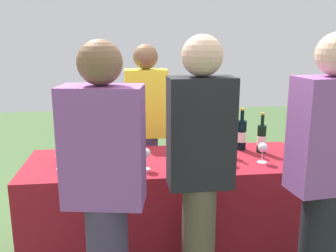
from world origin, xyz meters
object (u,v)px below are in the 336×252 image
object	(u,v)px
wine_glass_4	(226,149)
ice_bucket	(69,149)
server_pouring	(147,127)
wine_bottle_0	(100,142)
wine_glass_2	(145,154)
wine_glass_1	(79,156)
guest_0	(105,189)
guest_1	(200,169)
wine_bottle_2	(223,140)
wine_bottle_3	(241,135)
wine_glass_0	(60,156)
wine_bottle_1	(176,141)
guest_2	(326,175)
wine_glass_3	(196,149)
menu_board	(85,164)
wine_glass_5	(263,148)
wine_bottle_4	(261,138)

from	to	relation	value
wine_glass_4	ice_bucket	size ratio (longest dim) A/B	0.76
server_pouring	wine_bottle_0	bearing A→B (deg)	55.44
ice_bucket	wine_glass_2	bearing A→B (deg)	-25.22
wine_glass_1	guest_0	bearing A→B (deg)	-71.76
wine_glass_2	guest_1	distance (m)	0.50
wine_bottle_2	wine_bottle_3	size ratio (longest dim) A/B	0.92
wine_glass_0	wine_bottle_3	bearing A→B (deg)	12.17
ice_bucket	guest_1	size ratio (longest dim) A/B	0.11
wine_bottle_1	guest_2	world-z (taller)	guest_2
wine_glass_3	guest_1	xyz separation A→B (m)	(-0.08, -0.51, 0.04)
wine_glass_1	server_pouring	distance (m)	0.95
server_pouring	wine_glass_2	bearing A→B (deg)	85.54
wine_bottle_0	ice_bucket	xyz separation A→B (m)	(-0.22, -0.06, -0.03)
wine_bottle_1	wine_glass_3	xyz separation A→B (m)	(0.12, -0.17, -0.01)
wine_bottle_1	wine_glass_4	xyz separation A→B (m)	(0.32, -0.22, -0.01)
guest_1	wine_glass_0	bearing A→B (deg)	149.01
menu_board	wine_bottle_3	bearing A→B (deg)	-14.28
wine_glass_4	guest_2	distance (m)	0.73
wine_glass_3	server_pouring	size ratio (longest dim) A/B	0.09
wine_glass_0	menu_board	world-z (taller)	menu_board
wine_glass_5	guest_2	distance (m)	0.62
wine_bottle_3	guest_1	world-z (taller)	guest_1
wine_glass_0	guest_0	distance (m)	0.71
wine_glass_3	guest_2	bearing A→B (deg)	-48.83
wine_bottle_0	guest_1	bearing A→B (deg)	-50.20
wine_glass_4	wine_glass_3	bearing A→B (deg)	165.86
wine_bottle_0	menu_board	distance (m)	0.87
wine_glass_0	guest_1	bearing A→B (deg)	-29.90
wine_glass_5	guest_1	distance (m)	0.70
wine_bottle_1	wine_bottle_0	bearing A→B (deg)	176.51
guest_0	wine_glass_2	bearing A→B (deg)	76.34
wine_glass_0	wine_glass_5	world-z (taller)	wine_glass_5
ice_bucket	wine_bottle_4	bearing A→B (deg)	1.00
server_pouring	wine_glass_1	bearing A→B (deg)	57.86
wine_glass_4	server_pouring	xyz separation A→B (m)	(-0.50, 0.80, -0.02)
wine_glass_4	server_pouring	world-z (taller)	server_pouring
wine_bottle_2	wine_glass_3	world-z (taller)	wine_bottle_2
wine_bottle_1	wine_glass_2	size ratio (longest dim) A/B	2.05
wine_glass_2	server_pouring	xyz separation A→B (m)	(0.06, 0.85, -0.02)
guest_1	wine_glass_4	bearing A→B (deg)	58.01
wine_bottle_2	guest_1	world-z (taller)	guest_1
wine_bottle_0	guest_1	xyz separation A→B (m)	(0.60, -0.71, 0.02)
wine_glass_0	wine_glass_5	distance (m)	1.39
guest_2	menu_board	xyz separation A→B (m)	(-1.46, 1.61, -0.43)
menu_board	wine_bottle_2	bearing A→B (deg)	-21.26
wine_bottle_2	guest_2	world-z (taller)	guest_2
wine_glass_0	wine_glass_1	xyz separation A→B (m)	(0.12, -0.03, 0.01)
wine_glass_0	wine_bottle_2	bearing A→B (deg)	9.35
wine_glass_4	menu_board	world-z (taller)	menu_board
wine_glass_2	menu_board	bearing A→B (deg)	116.21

